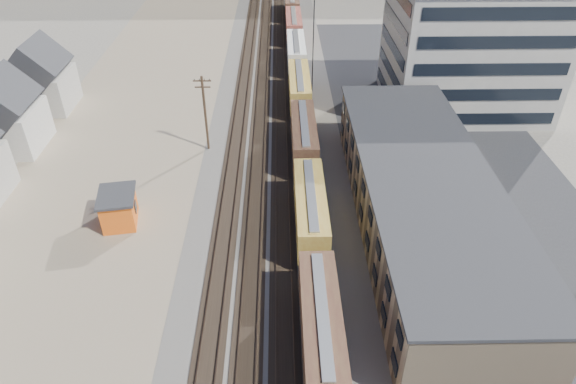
{
  "coord_description": "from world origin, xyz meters",
  "views": [
    {
      "loc": [
        0.77,
        -16.32,
        33.68
      ],
      "look_at": [
        1.59,
        27.62,
        3.0
      ],
      "focal_mm": 32.0,
      "sensor_mm": 36.0,
      "label": 1
    }
  ],
  "objects_px": {
    "freight_train": "(301,109)",
    "maintenance_shed": "(119,208)",
    "utility_pole_north": "(205,112)",
    "parked_car_blue": "(436,87)",
    "parked_car_red": "(554,382)"
  },
  "relations": [
    {
      "from": "maintenance_shed",
      "to": "parked_car_blue",
      "type": "height_order",
      "value": "maintenance_shed"
    },
    {
      "from": "freight_train",
      "to": "maintenance_shed",
      "type": "bearing_deg",
      "value": -133.26
    },
    {
      "from": "parked_car_red",
      "to": "parked_car_blue",
      "type": "xyz_separation_m",
      "value": [
        5.18,
        53.58,
        -0.13
      ]
    },
    {
      "from": "maintenance_shed",
      "to": "parked_car_blue",
      "type": "distance_m",
      "value": 53.26
    },
    {
      "from": "freight_train",
      "to": "parked_car_blue",
      "type": "height_order",
      "value": "freight_train"
    },
    {
      "from": "parked_car_red",
      "to": "freight_train",
      "type": "bearing_deg",
      "value": 118.35
    },
    {
      "from": "freight_train",
      "to": "parked_car_red",
      "type": "xyz_separation_m",
      "value": [
        16.83,
        -41.76,
        -1.94
      ]
    },
    {
      "from": "utility_pole_north",
      "to": "parked_car_blue",
      "type": "relative_size",
      "value": 1.92
    },
    {
      "from": "freight_train",
      "to": "maintenance_shed",
      "type": "height_order",
      "value": "freight_train"
    },
    {
      "from": "utility_pole_north",
      "to": "maintenance_shed",
      "type": "bearing_deg",
      "value": -116.36
    },
    {
      "from": "freight_train",
      "to": "parked_car_blue",
      "type": "xyz_separation_m",
      "value": [
        22.01,
        11.82,
        -2.07
      ]
    },
    {
      "from": "utility_pole_north",
      "to": "parked_car_red",
      "type": "relative_size",
      "value": 1.99
    },
    {
      "from": "parked_car_red",
      "to": "utility_pole_north",
      "type": "bearing_deg",
      "value": 135.45
    },
    {
      "from": "freight_train",
      "to": "utility_pole_north",
      "type": "distance_m",
      "value": 13.85
    },
    {
      "from": "freight_train",
      "to": "maintenance_shed",
      "type": "xyz_separation_m",
      "value": [
        -19.86,
        -21.1,
        -0.99
      ]
    }
  ]
}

